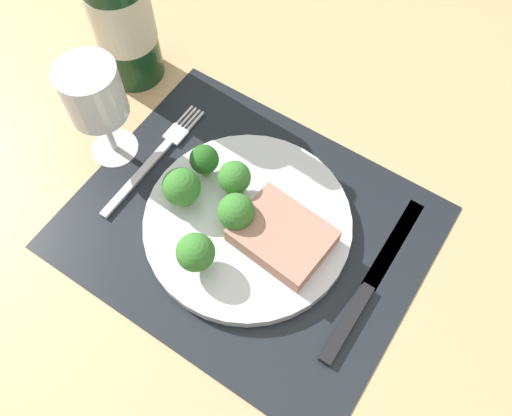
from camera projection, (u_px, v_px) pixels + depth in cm
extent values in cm
cube|color=tan|center=(248.00, 233.00, 64.89)|extent=(140.00, 110.00, 3.00)
cube|color=black|center=(248.00, 227.00, 63.44)|extent=(40.59, 32.95, 0.30)
cylinder|color=silver|center=(248.00, 223.00, 62.60)|extent=(24.37, 24.37, 1.60)
cube|color=tan|center=(282.00, 236.00, 59.58)|extent=(11.00, 8.97, 2.48)
cylinder|color=#6B994C|center=(184.00, 198.00, 62.49)|extent=(1.67, 1.67, 1.40)
sphere|color=#387A2D|center=(181.00, 187.00, 60.22)|extent=(4.42, 4.42, 4.42)
cylinder|color=#6B994C|center=(206.00, 169.00, 64.36)|extent=(1.23, 1.23, 1.39)
sphere|color=#235B1E|center=(204.00, 159.00, 62.43)|extent=(3.51, 3.51, 3.51)
cylinder|color=#5B8942|center=(235.00, 188.00, 63.01)|extent=(1.93, 1.93, 1.61)
sphere|color=#387A2D|center=(234.00, 177.00, 60.86)|extent=(3.83, 3.83, 3.83)
cylinder|color=#6B994C|center=(237.00, 221.00, 61.12)|extent=(1.64, 1.64, 1.27)
sphere|color=#387A2D|center=(236.00, 212.00, 58.98)|extent=(4.20, 4.20, 4.20)
cylinder|color=#6B994C|center=(198.00, 262.00, 58.63)|extent=(1.27, 1.27, 1.56)
sphere|color=#387A2D|center=(195.00, 252.00, 56.36)|extent=(4.23, 4.23, 4.23)
cube|color=silver|center=(137.00, 177.00, 66.22)|extent=(1.00, 13.00, 0.50)
cube|color=silver|center=(176.00, 134.00, 69.28)|extent=(2.40, 2.60, 0.40)
cube|color=silver|center=(184.00, 115.00, 70.73)|extent=(0.30, 3.60, 0.35)
cube|color=silver|center=(188.00, 117.00, 70.57)|extent=(0.30, 3.60, 0.35)
cube|color=silver|center=(192.00, 119.00, 70.42)|extent=(0.30, 3.60, 0.35)
cube|color=silver|center=(195.00, 121.00, 70.26)|extent=(0.30, 3.60, 0.35)
cube|color=black|center=(347.00, 323.00, 57.41)|extent=(1.40, 10.00, 0.80)
cube|color=silver|center=(394.00, 243.00, 62.15)|extent=(1.80, 13.00, 0.30)
cylinder|color=#143819|center=(118.00, 6.00, 65.02)|extent=(7.84, 7.84, 22.76)
cylinder|color=beige|center=(121.00, 14.00, 66.03)|extent=(8.00, 8.00, 7.97)
cylinder|color=silver|center=(113.00, 150.00, 68.57)|extent=(6.02, 6.02, 0.40)
cylinder|color=silver|center=(106.00, 132.00, 65.21)|extent=(0.80, 0.80, 7.23)
cylinder|color=silver|center=(90.00, 94.00, 58.99)|extent=(7.01, 7.01, 6.86)
cylinder|color=#560C19|center=(95.00, 107.00, 60.99)|extent=(6.16, 6.16, 2.33)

